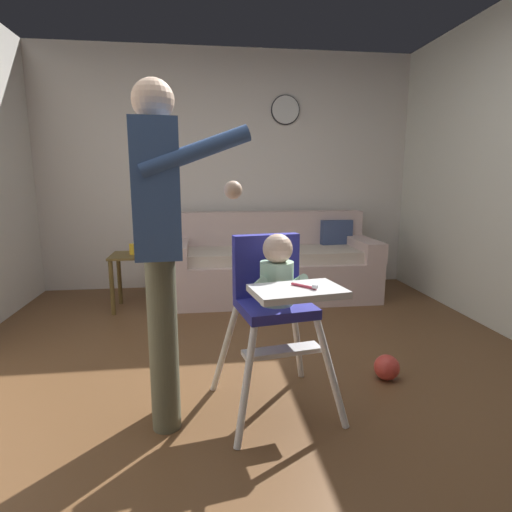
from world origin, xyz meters
TOP-DOWN VIEW (x-y plane):
  - ground at (0.00, 0.00)m, footprint 5.66×6.59m
  - wall_far at (0.00, 2.53)m, footprint 4.86×0.06m
  - couch at (0.41, 2.01)m, footprint 2.09×0.86m
  - high_chair at (0.06, -0.11)m, footprint 0.70×0.80m
  - adult_standing at (-0.50, -0.16)m, footprint 0.54×0.50m
  - toy_ball at (0.80, 0.11)m, footprint 0.16×0.16m
  - side_table at (-0.95, 1.75)m, footprint 0.40×0.40m
  - sippy_cup at (-0.94, 1.75)m, footprint 0.07×0.07m
  - wall_clock at (0.62, 2.48)m, footprint 0.32×0.04m

SIDE VIEW (x-z plane):
  - ground at x=0.00m, z-range -0.10..0.00m
  - toy_ball at x=0.80m, z-range 0.00..0.16m
  - couch at x=0.41m, z-range -0.10..0.76m
  - side_table at x=-0.95m, z-range 0.12..0.64m
  - sippy_cup at x=-0.94m, z-range 0.52..0.62m
  - high_chair at x=0.06m, z-range 0.18..1.14m
  - adult_standing at x=-0.50m, z-range 0.11..1.76m
  - wall_far at x=0.00m, z-range 0.00..2.56m
  - wall_clock at x=0.62m, z-range 1.78..2.10m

